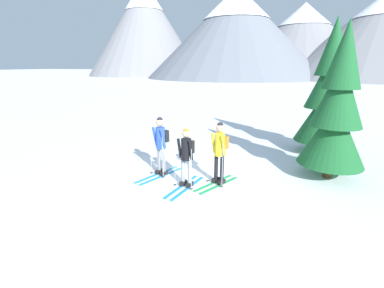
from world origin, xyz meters
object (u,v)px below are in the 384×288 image
(skier_in_black, at_px, (186,154))
(pine_tree_near, at_px, (328,94))
(pine_tree_mid, at_px, (337,110))
(skier_in_yellow, at_px, (220,149))
(skier_in_blue, at_px, (161,143))

(skier_in_black, height_order, pine_tree_near, pine_tree_near)
(pine_tree_near, xyz_separation_m, pine_tree_mid, (-0.15, -2.59, -0.21))
(skier_in_yellow, bearing_deg, pine_tree_near, 50.89)
(skier_in_blue, relative_size, skier_in_black, 1.06)
(pine_tree_near, bearing_deg, pine_tree_mid, -93.26)
(skier_in_black, distance_m, pine_tree_near, 6.25)
(skier_in_blue, xyz_separation_m, skier_in_black, (1.01, -0.58, -0.10))
(pine_tree_mid, bearing_deg, skier_in_blue, -165.26)
(skier_in_black, relative_size, skier_in_yellow, 0.95)
(skier_in_yellow, relative_size, pine_tree_near, 0.37)
(pine_tree_mid, bearing_deg, skier_in_black, -154.55)
(skier_in_blue, relative_size, skier_in_yellow, 1.01)
(skier_in_blue, xyz_separation_m, pine_tree_near, (5.15, 3.91, 1.24))
(skier_in_black, bearing_deg, skier_in_blue, 150.08)
(pine_tree_mid, bearing_deg, pine_tree_near, 86.74)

